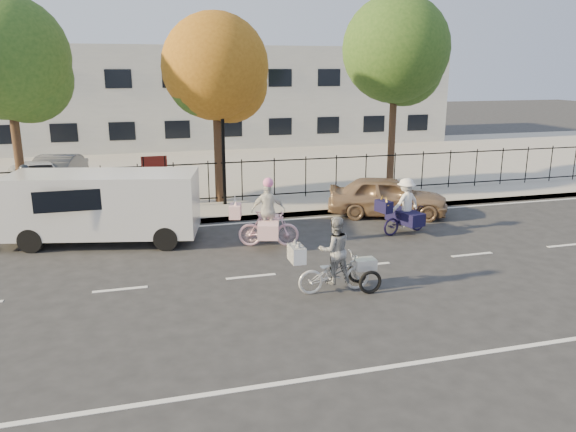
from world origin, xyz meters
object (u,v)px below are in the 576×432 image
object	(u,v)px
bull_bike	(405,212)
lot_car_c	(55,174)
zebra_trike	(335,263)
lot_car_b	(37,180)
white_van	(101,205)
unicorn_bike	(267,221)
lamppost	(223,119)
gold_sedan	(387,196)
pedestrian	(27,193)

from	to	relation	value
bull_bike	lot_car_c	bearing A→B (deg)	36.78
zebra_trike	bull_bike	distance (m)	5.12
lot_car_b	white_van	bearing A→B (deg)	-75.52
zebra_trike	unicorn_bike	distance (m)	3.62
lamppost	white_van	size ratio (longest dim) A/B	0.73
gold_sedan	unicorn_bike	bearing A→B (deg)	135.98
gold_sedan	lot_car_b	distance (m)	12.81
lamppost	white_van	xyz separation A→B (m)	(-3.98, -3.00, -2.01)
bull_bike	pedestrian	size ratio (longest dim) A/B	1.04
zebra_trike	bull_bike	size ratio (longest dim) A/B	1.07
lamppost	zebra_trike	distance (m)	8.60
gold_sedan	pedestrian	size ratio (longest dim) A/B	2.18
bull_bike	pedestrian	bearing A→B (deg)	54.55
unicorn_bike	lamppost	bearing A→B (deg)	20.75
unicorn_bike	pedestrian	bearing A→B (deg)	74.00
lamppost	unicorn_bike	world-z (taller)	lamppost
unicorn_bike	gold_sedan	size ratio (longest dim) A/B	0.50
zebra_trike	gold_sedan	world-z (taller)	zebra_trike
bull_bike	lot_car_b	distance (m)	13.47
gold_sedan	lot_car_b	xyz separation A→B (m)	(-11.55, 5.54, 0.11)
bull_bike	pedestrian	xyz separation A→B (m)	(-10.95, 3.99, 0.38)
bull_bike	zebra_trike	bearing A→B (deg)	120.49
zebra_trike	lot_car_b	xyz separation A→B (m)	(-7.59, 11.24, 0.12)
lot_car_c	pedestrian	bearing A→B (deg)	-83.05
pedestrian	lot_car_b	distance (m)	3.59
gold_sedan	lot_car_c	bearing A→B (deg)	81.78
bull_bike	white_van	xyz separation A→B (m)	(-8.64, 1.49, 0.43)
zebra_trike	gold_sedan	distance (m)	6.94
zebra_trike	lot_car_b	world-z (taller)	zebra_trike
lot_car_c	lamppost	bearing A→B (deg)	-20.58
lot_car_b	lot_car_c	world-z (taller)	lot_car_c
white_van	pedestrian	distance (m)	3.39
lamppost	lot_car_c	size ratio (longest dim) A/B	1.04
zebra_trike	unicorn_bike	bearing A→B (deg)	10.79
unicorn_bike	gold_sedan	distance (m)	5.09
gold_sedan	lot_car_c	world-z (taller)	lot_car_c
lot_car_b	gold_sedan	bearing A→B (deg)	-33.63
lot_car_b	lot_car_c	xyz separation A→B (m)	(0.54, 0.66, 0.05)
lamppost	zebra_trike	world-z (taller)	lamppost
unicorn_bike	lot_car_c	world-z (taller)	unicorn_bike
lot_car_c	lot_car_b	bearing A→B (deg)	-117.86
zebra_trike	white_van	xyz separation A→B (m)	(-5.08, 5.17, 0.43)
pedestrian	unicorn_bike	bearing A→B (deg)	150.04
lot_car_b	bull_bike	bearing A→B (deg)	-42.12
unicorn_bike	lot_car_b	distance (m)	10.34
zebra_trike	lamppost	bearing A→B (deg)	7.86
zebra_trike	lot_car_b	size ratio (longest dim) A/B	0.44
zebra_trike	pedestrian	bearing A→B (deg)	44.14
zebra_trike	bull_bike	xyz separation A→B (m)	(3.56, 3.68, 0.00)
bull_bike	lot_car_b	bearing A→B (deg)	40.43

